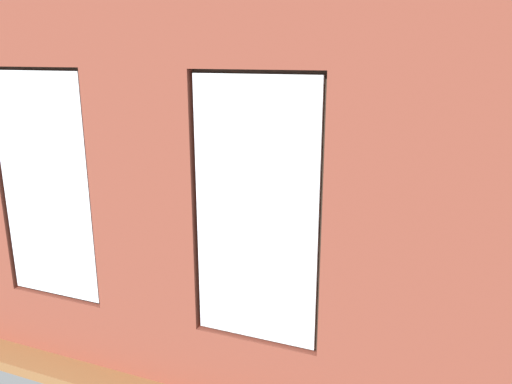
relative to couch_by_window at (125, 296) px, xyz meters
name	(u,v)px	position (x,y,z in m)	size (l,w,h in m)	color
ground_plane	(264,264)	(-0.77, -2.16, -0.38)	(6.42, 6.37, 0.10)	brown
brick_wall_with_windows	(144,190)	(-0.77, 0.65, 1.42)	(5.82, 0.30, 3.52)	brown
white_wall_right	(81,128)	(2.09, -1.96, 1.43)	(0.10, 5.37, 3.52)	silver
couch_by_window	(125,296)	(0.00, 0.00, 0.00)	(2.00, 0.87, 0.80)	black
couch_left	(430,265)	(-2.98, -2.06, 0.00)	(0.93, 1.78, 0.80)	black
coffee_table	(283,227)	(-0.88, -2.62, 0.04)	(1.46, 0.73, 0.42)	tan
cup_ceramic	(283,220)	(-0.88, -2.62, 0.15)	(0.09, 0.09, 0.11)	#B23D38
table_plant_small	(252,213)	(-0.45, -2.51, 0.24)	(0.18, 0.18, 0.28)	#9E5638
remote_silver	(273,220)	(-0.70, -2.71, 0.10)	(0.05, 0.17, 0.02)	#B2B2B7
remote_black	(312,224)	(-1.28, -2.74, 0.10)	(0.05, 0.17, 0.02)	black
media_console	(131,212)	(1.79, -2.62, -0.05)	(0.99, 0.42, 0.56)	black
tv_flatscreen	(128,174)	(1.79, -2.62, 0.60)	(1.02, 0.20, 0.74)	black
papasan_chair	(290,195)	(-0.54, -4.03, 0.12)	(1.15, 1.15, 0.71)	olive
potted_plant_mid_room_small	(350,231)	(-1.85, -2.76, 0.05)	(0.36, 0.36, 0.58)	#47423D
potted_plant_between_couches	(253,287)	(-1.46, -0.05, 0.36)	(0.92, 0.86, 1.43)	brown
potted_plant_foreground_right	(195,169)	(1.48, -4.29, 0.35)	(0.77, 0.68, 1.24)	brown
potted_plant_corner_near_left	(449,207)	(-3.13, -4.34, 0.11)	(0.37, 0.37, 0.70)	#9E5638
potted_plant_corner_far_left	(438,333)	(-3.13, 0.10, 0.33)	(0.64, 0.64, 1.01)	beige
potted_plant_by_left_couch	(407,229)	(-2.58, -3.38, -0.03)	(0.30, 0.30, 0.45)	#47423D
potted_plant_beside_window_right	(8,251)	(1.50, 0.11, 0.34)	(1.10, 0.93, 1.48)	beige
potted_plant_near_tv	(122,214)	(1.24, -1.67, 0.27)	(0.59, 0.59, 0.92)	#47423D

